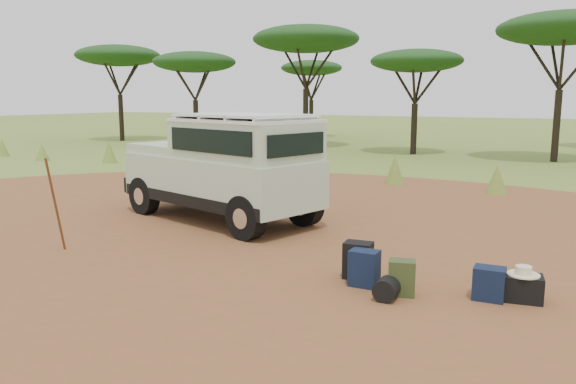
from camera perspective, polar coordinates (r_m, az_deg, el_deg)
The scene contains 13 objects.
ground at distance 9.57m, azimuth -5.08°, elevation -6.33°, with size 140.00×140.00×0.00m, color olive.
dirt_clearing at distance 9.57m, azimuth -5.08°, elevation -6.31°, with size 23.00×23.00×0.01m, color brown.
grass_fringe at distance 17.25m, azimuth 11.03°, elevation 2.03°, with size 36.60×1.60×0.90m.
acacia_treeline at distance 27.94m, azimuth 19.47°, elevation 13.68°, with size 46.70×13.20×6.26m.
safari_vehicle at distance 11.98m, azimuth -6.47°, elevation 2.28°, with size 5.00×3.06×2.29m.
walking_staff at distance 10.22m, azimuth -22.54°, elevation -1.26°, with size 0.04×0.04×1.69m, color brown.
backpack_black at distance 8.29m, azimuth 7.13°, elevation -6.92°, with size 0.40×0.29×0.55m, color black.
backpack_navy at distance 7.97m, azimuth 7.75°, elevation -7.70°, with size 0.40×0.28×0.52m, color #121E38.
backpack_olive at distance 7.71m, azimuth 11.48°, elevation -8.56°, with size 0.35×0.25×0.49m, color #394721.
duffel_navy at distance 7.85m, azimuth 19.75°, elevation -8.77°, with size 0.39×0.29×0.44m, color #121E38.
hard_case at distance 7.98m, azimuth 22.70°, elevation -8.99°, with size 0.50×0.35×0.35m, color black.
stuff_sack at distance 7.52m, azimuth 9.98°, elevation -9.69°, with size 0.31×0.31×0.31m, color black.
safari_hat at distance 7.92m, azimuth 22.80°, elevation -7.48°, with size 0.41×0.41×0.12m.
Camera 1 is at (5.01, -7.72, 2.62)m, focal length 35.00 mm.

